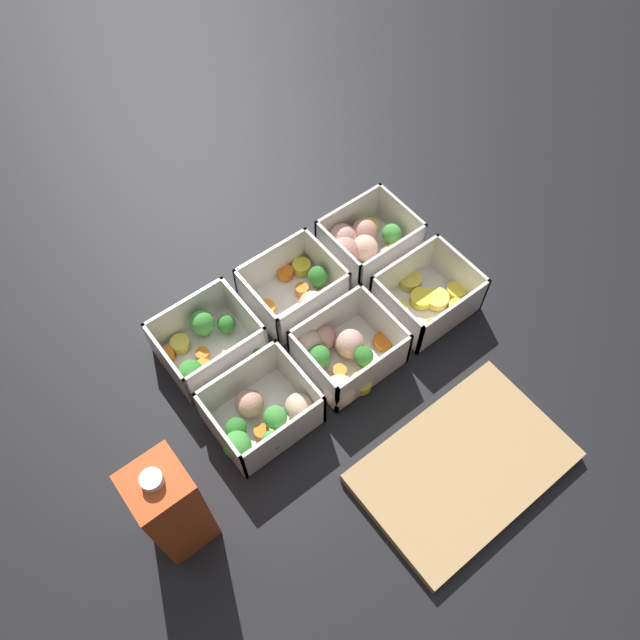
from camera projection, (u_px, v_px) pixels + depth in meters
ground_plane at (320, 329)px, 0.96m from camera, size 4.00×4.00×0.00m
container_near_left at (363, 244)px, 1.02m from camera, size 0.15×0.13×0.07m
container_near_center at (300, 291)px, 0.97m from camera, size 0.14×0.13×0.07m
container_near_right at (207, 344)px, 0.92m from camera, size 0.14×0.12×0.07m
container_far_left at (425, 299)px, 0.96m from camera, size 0.15×0.13×0.07m
container_far_center at (339, 355)px, 0.91m from camera, size 0.16×0.15×0.07m
container_far_right at (262, 416)px, 0.86m from camera, size 0.14×0.12×0.07m
juice_carton at (172, 507)px, 0.72m from camera, size 0.07×0.07×0.20m
cutting_board at (463, 467)px, 0.84m from camera, size 0.28×0.18×0.02m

